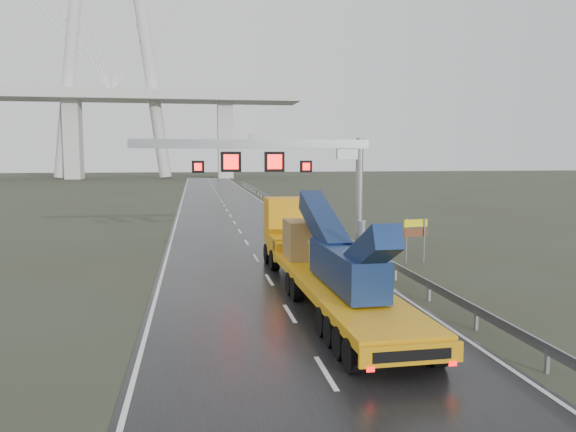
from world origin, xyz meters
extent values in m
plane|color=#303223|center=(0.00, 0.00, 0.00)|extent=(400.00, 400.00, 0.00)
cube|color=black|center=(0.00, 40.00, 0.01)|extent=(11.00, 200.00, 0.02)
cube|color=beige|center=(6.90, 18.00, 0.15)|extent=(1.20, 1.20, 0.30)
cylinder|color=gray|center=(6.90, 18.00, 3.60)|extent=(0.48, 0.48, 7.20)
cube|color=gray|center=(0.00, 18.00, 6.80)|extent=(14.80, 0.55, 0.55)
cube|color=gray|center=(6.10, 18.00, 6.30)|extent=(1.40, 0.35, 0.90)
cube|color=gray|center=(0.00, 18.00, 7.25)|extent=(0.35, 0.35, 0.35)
cube|color=black|center=(-1.30, 17.95, 5.70)|extent=(1.25, 0.25, 1.25)
cube|color=#FF0C0C|center=(-1.30, 17.81, 5.70)|extent=(0.90, 0.02, 0.90)
cube|color=black|center=(1.40, 17.95, 5.70)|extent=(1.25, 0.25, 1.25)
cube|color=#FF0C0C|center=(1.40, 17.81, 5.70)|extent=(0.90, 0.02, 0.90)
cube|color=black|center=(-3.30, 17.95, 5.40)|extent=(0.75, 0.25, 0.75)
cube|color=#FF0C0C|center=(-3.30, 17.81, 5.40)|extent=(0.54, 0.02, 0.54)
cube|color=black|center=(3.40, 17.95, 5.40)|extent=(0.75, 0.25, 0.75)
cube|color=#FF0C0C|center=(3.40, 17.81, 5.40)|extent=(0.54, 0.02, 0.54)
cube|color=beige|center=(-35.00, 140.00, 10.50)|extent=(4.00, 6.00, 21.00)
cube|color=beige|center=(5.00, 140.00, 10.50)|extent=(4.00, 6.00, 21.00)
cube|color=orange|center=(1.90, 3.94, 1.05)|extent=(3.05, 14.00, 0.35)
cube|color=orange|center=(2.03, -3.18, 0.85)|extent=(2.89, 0.17, 0.55)
cube|color=black|center=(2.03, -3.25, 0.85)|extent=(2.19, 0.06, 0.30)
cube|color=#FF0505|center=(0.89, -3.27, 0.55)|extent=(0.22, 0.04, 0.12)
cube|color=#FF0505|center=(3.18, -3.23, 0.55)|extent=(0.22, 0.04, 0.12)
cube|color=orange|center=(1.76, 11.32, 1.45)|extent=(2.61, 1.24, 0.50)
cube|color=orange|center=(1.73, 12.91, 1.20)|extent=(2.65, 3.04, 1.20)
cube|color=orange|center=(1.70, 14.71, 2.39)|extent=(2.53, 2.04, 2.59)
cube|color=black|center=(1.68, 15.73, 2.69)|extent=(2.29, 0.09, 1.20)
cube|color=navy|center=(1.92, 2.95, 1.99)|extent=(1.51, 6.01, 1.40)
cube|color=navy|center=(1.85, 6.44, 3.19)|extent=(1.10, 5.51, 2.55)
cube|color=navy|center=(1.96, 0.46, 2.89)|extent=(0.97, 3.97, 2.41)
cylinder|color=gray|center=(2.52, 2.96, 2.89)|extent=(0.30, 0.30, 1.59)
cube|color=#A88A4C|center=(1.80, 9.13, 2.12)|extent=(2.23, 2.23, 1.79)
cylinder|color=black|center=(1.98, -0.54, 0.50)|extent=(2.91, 1.05, 1.00)
cylinder|color=black|center=(1.85, 6.44, 0.50)|extent=(2.91, 1.05, 1.00)
cylinder|color=black|center=(1.70, 14.51, 0.55)|extent=(2.71, 1.15, 1.10)
cylinder|color=gray|center=(8.24, 13.09, 1.27)|extent=(0.08, 0.08, 2.54)
cylinder|color=gray|center=(9.30, 13.09, 1.27)|extent=(0.08, 0.08, 2.54)
cube|color=yellow|center=(8.77, 13.09, 2.28)|extent=(1.47, 0.31, 0.42)
cube|color=brown|center=(8.77, 13.09, 1.75)|extent=(1.47, 0.31, 0.48)
cube|color=red|center=(6.00, 19.13, 0.58)|extent=(0.74, 0.49, 1.16)
camera|label=1|loc=(-3.52, -16.73, 6.05)|focal=35.00mm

